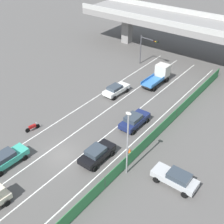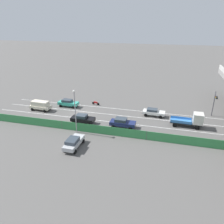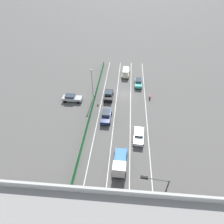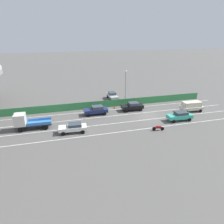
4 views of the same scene
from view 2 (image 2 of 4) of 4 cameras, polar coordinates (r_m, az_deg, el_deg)
ground_plane at (r=45.46m, az=-7.98°, el=-0.73°), size 300.00×300.00×0.00m
lane_line_left_edge at (r=48.04m, az=1.66°, el=0.82°), size 0.14×49.21×0.01m
lane_line_mid_left at (r=44.98m, az=0.65°, el=-0.76°), size 0.14×49.21×0.01m
lane_line_mid_right at (r=41.98m, az=-0.50°, el=-2.56°), size 0.14×49.21×0.01m
lane_line_right_edge at (r=39.05m, az=-1.83°, el=-4.64°), size 0.14×49.21×0.01m
green_fence at (r=37.29m, az=-2.57°, el=-4.72°), size 0.10×45.31×1.55m
car_sedan_white at (r=44.97m, az=10.78°, el=-0.00°), size 2.19×4.49×1.52m
car_sedan_navy at (r=39.55m, az=2.71°, el=-2.76°), size 2.11×4.62×1.72m
car_sedan_black at (r=41.46m, az=-7.70°, el=-1.71°), size 2.11×4.46×1.69m
car_van_cream at (r=49.44m, az=-18.21°, el=1.74°), size 2.24×4.57×2.04m
car_taxi_teal at (r=49.99m, az=-11.42°, el=2.39°), size 2.02×4.60×1.67m
flatbed_truck_blue at (r=42.06m, az=20.39°, el=-1.97°), size 2.32×5.68×2.74m
motorcycle at (r=50.34m, az=-4.27°, el=2.37°), size 0.69×1.92×0.93m
parked_wagon_silver at (r=33.93m, az=-10.02°, el=-7.80°), size 4.58×2.03×1.66m
traffic_light at (r=46.53m, az=25.31°, el=2.72°), size 3.66×0.67×5.23m
street_lamp at (r=36.83m, az=-9.64°, el=1.11°), size 0.60×0.36×7.61m
traffic_cone at (r=38.86m, az=-4.58°, el=-4.34°), size 0.47×0.47×0.67m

